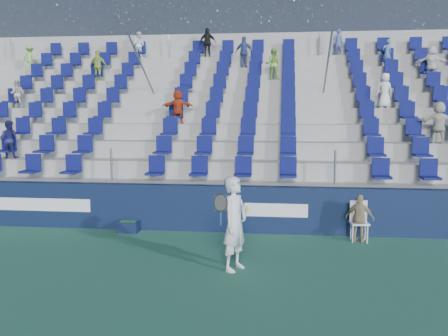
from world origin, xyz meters
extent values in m
plane|color=#2B654D|center=(0.00, 0.00, 0.00)|extent=(70.00, 70.00, 0.00)
cube|color=#0F1B3A|center=(0.00, 3.15, 0.60)|extent=(24.00, 0.30, 1.20)
cube|color=white|center=(-5.00, 2.99, 0.62)|extent=(3.20, 0.02, 0.34)
cube|color=white|center=(1.50, 2.99, 0.62)|extent=(1.60, 0.02, 0.34)
cube|color=#A9A9A4|center=(0.00, 3.72, 0.60)|extent=(24.00, 0.85, 1.20)
cube|color=#A9A9A4|center=(0.00, 4.57, 0.85)|extent=(24.00, 0.85, 1.70)
cube|color=#A9A9A4|center=(0.00, 5.42, 1.10)|extent=(24.00, 0.85, 2.20)
cube|color=#A9A9A4|center=(0.00, 6.28, 1.35)|extent=(24.00, 0.85, 2.70)
cube|color=#A9A9A4|center=(0.00, 7.12, 1.60)|extent=(24.00, 0.85, 3.20)
cube|color=#A9A9A4|center=(0.00, 7.97, 1.85)|extent=(24.00, 0.85, 3.70)
cube|color=#A9A9A4|center=(0.00, 8.82, 2.10)|extent=(24.00, 0.85, 4.20)
cube|color=#A9A9A4|center=(0.00, 9.68, 2.35)|extent=(24.00, 0.85, 4.70)
cube|color=#A9A9A4|center=(0.00, 10.52, 2.60)|extent=(24.00, 0.85, 5.20)
cube|color=#A9A9A4|center=(0.00, 11.20, 3.10)|extent=(24.00, 0.50, 6.20)
cube|color=#0E1355|center=(0.00, 3.72, 1.55)|extent=(16.05, 0.50, 0.70)
cube|color=#0E1355|center=(0.00, 4.57, 2.05)|extent=(16.05, 0.50, 0.70)
cube|color=#0E1355|center=(0.00, 5.42, 2.55)|extent=(16.05, 0.50, 0.70)
cube|color=#0E1355|center=(0.00, 6.28, 3.05)|extent=(16.05, 0.50, 0.70)
cube|color=#0E1355|center=(0.00, 7.12, 3.55)|extent=(16.05, 0.50, 0.70)
cube|color=#0E1355|center=(0.00, 7.97, 4.05)|extent=(16.05, 0.50, 0.70)
cube|color=#0E1355|center=(0.00, 8.82, 4.55)|extent=(16.05, 0.50, 0.70)
cube|color=#0E1355|center=(0.00, 9.68, 5.05)|extent=(16.05, 0.50, 0.70)
cube|color=#0E1355|center=(0.00, 10.52, 5.55)|extent=(16.05, 0.50, 0.70)
cylinder|color=gray|center=(-3.00, 7.12, 4.35)|extent=(0.06, 7.68, 4.55)
cylinder|color=gray|center=(3.00, 7.12, 4.35)|extent=(0.06, 7.68, 4.55)
imported|color=#B33517|center=(-1.70, 6.23, 3.24)|extent=(1.05, 0.61, 1.08)
imported|color=#435D93|center=(5.36, 9.62, 5.19)|extent=(0.42, 0.34, 0.99)
imported|color=#3B4B83|center=(0.13, 9.62, 5.29)|extent=(0.73, 0.41, 1.18)
imported|color=#80B749|center=(1.25, 8.77, 4.76)|extent=(0.59, 0.48, 1.13)
imported|color=silver|center=(4.84, 7.08, 3.76)|extent=(0.62, 0.50, 1.11)
imported|color=black|center=(-1.39, 10.47, 5.78)|extent=(0.70, 0.34, 1.16)
imported|color=#1A1B4F|center=(-6.49, 4.52, 2.27)|extent=(0.61, 0.50, 1.13)
imported|color=white|center=(6.69, 8.77, 4.77)|extent=(1.10, 0.57, 1.13)
imported|color=beige|center=(6.04, 5.38, 2.79)|extent=(1.12, 0.47, 1.18)
imported|color=#86C44E|center=(-8.41, 9.62, 5.19)|extent=(0.65, 0.39, 0.98)
imported|color=#ABC64F|center=(-5.27, 8.77, 4.78)|extent=(0.71, 0.37, 1.16)
imported|color=#BBB4A9|center=(-7.59, 7.08, 3.69)|extent=(0.54, 0.45, 0.99)
imported|color=white|center=(-4.21, 10.47, 5.73)|extent=(0.55, 0.45, 1.06)
imported|color=#425092|center=(3.68, 10.47, 5.71)|extent=(0.37, 0.25, 1.01)
imported|color=silver|center=(0.75, 0.06, 0.93)|extent=(0.69, 0.80, 1.86)
cylinder|color=navy|center=(0.50, -0.19, 1.09)|extent=(0.03, 0.03, 0.28)
torus|color=black|center=(0.50, -0.19, 1.39)|extent=(0.30, 0.17, 0.28)
plane|color=#262626|center=(0.50, -0.19, 1.39)|extent=(0.30, 0.16, 0.29)
sphere|color=#BFD932|center=(1.00, -0.14, 1.24)|extent=(0.07, 0.07, 0.07)
sphere|color=#BFD932|center=(1.00, -0.08, 1.27)|extent=(0.07, 0.07, 0.07)
cube|color=white|center=(3.50, 2.55, 0.44)|extent=(0.46, 0.46, 0.04)
cube|color=white|center=(3.50, 2.75, 0.70)|extent=(0.42, 0.08, 0.52)
cylinder|color=white|center=(3.33, 2.38, 0.21)|extent=(0.03, 0.03, 0.42)
cylinder|color=white|center=(3.67, 2.38, 0.21)|extent=(0.03, 0.03, 0.42)
cylinder|color=white|center=(3.33, 2.72, 0.21)|extent=(0.03, 0.03, 0.42)
cylinder|color=white|center=(3.67, 2.72, 0.21)|extent=(0.03, 0.03, 0.42)
imported|color=tan|center=(3.50, 2.50, 0.58)|extent=(0.73, 0.49, 1.15)
cube|color=#0F1837|center=(-2.28, 2.75, 0.14)|extent=(0.53, 0.35, 0.29)
cube|color=#1E662D|center=(-2.28, 2.75, 0.21)|extent=(0.43, 0.25, 0.17)
camera|label=1|loc=(1.69, -9.47, 3.15)|focal=40.00mm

